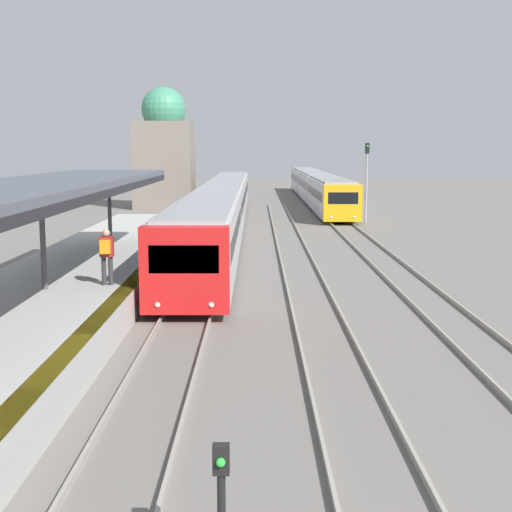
{
  "coord_description": "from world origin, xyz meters",
  "views": [
    {
      "loc": [
        2.06,
        -4.5,
        4.97
      ],
      "look_at": [
        1.94,
        18.48,
        1.54
      ],
      "focal_mm": 50.0,
      "sensor_mm": 36.0,
      "label": 1
    }
  ],
  "objects": [
    {
      "name": "train_far",
      "position": [
        7.78,
        64.2,
        1.57
      ],
      "size": [
        2.57,
        43.89,
        2.82
      ],
      "color": "gold",
      "rests_on": "ground_plane"
    },
    {
      "name": "train_near",
      "position": [
        0.0,
        39.31,
        1.63
      ],
      "size": [
        2.59,
        47.61,
        2.92
      ],
      "color": "red",
      "rests_on": "ground_plane"
    },
    {
      "name": "person_on_platform",
      "position": [
        -2.36,
        16.29,
        1.98
      ],
      "size": [
        0.4,
        0.4,
        1.66
      ],
      "color": "#2D2D33",
      "rests_on": "station_platform"
    },
    {
      "name": "platform_canopy",
      "position": [
        -3.98,
        15.65,
        3.97
      ],
      "size": [
        4.0,
        23.43,
        3.1
      ],
      "color": "#4C515B",
      "rests_on": "station_platform"
    },
    {
      "name": "signal_post_near",
      "position": [
        1.65,
        3.33,
        1.0
      ],
      "size": [
        0.2,
        0.21,
        1.59
      ],
      "color": "black",
      "rests_on": "ground_plane"
    },
    {
      "name": "signal_mast_far",
      "position": [
        9.53,
        43.83,
        3.39
      ],
      "size": [
        0.28,
        0.29,
        5.43
      ],
      "color": "gray",
      "rests_on": "ground_plane"
    },
    {
      "name": "distant_domed_building",
      "position": [
        -5.78,
        57.01,
        4.76
      ],
      "size": [
        4.9,
        4.9,
        10.25
      ],
      "color": "slate",
      "rests_on": "ground_plane"
    }
  ]
}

